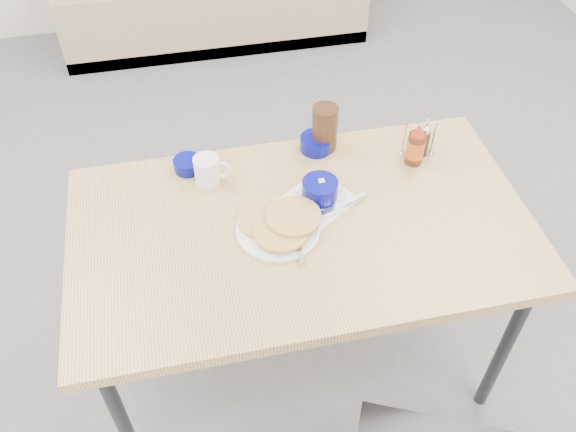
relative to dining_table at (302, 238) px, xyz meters
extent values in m
plane|color=slate|center=(0.00, -0.25, -0.70)|extent=(6.00, 6.00, 0.00)
cube|color=tan|center=(0.00, 2.47, -0.47)|extent=(1.90, 0.55, 0.45)
cube|color=#2D2D33|center=(0.00, 2.47, -0.66)|extent=(1.90, 0.55, 0.08)
cube|color=tan|center=(0.00, 0.00, 0.04)|extent=(1.40, 0.80, 0.04)
cylinder|color=#2D2D33|center=(-0.62, -0.32, -0.34)|extent=(0.04, 0.04, 0.72)
cylinder|color=#2D2D33|center=(0.62, -0.32, -0.34)|extent=(0.04, 0.04, 0.72)
cylinder|color=#2D2D33|center=(-0.62, 0.32, -0.34)|extent=(0.04, 0.04, 0.72)
cylinder|color=#2D2D33|center=(0.62, 0.32, -0.34)|extent=(0.04, 0.04, 0.72)
cylinder|color=white|center=(-0.08, -0.01, 0.07)|extent=(0.25, 0.25, 0.01)
cylinder|color=#EBB058|center=(-0.10, 0.03, 0.08)|extent=(0.17, 0.17, 0.01)
cylinder|color=#EBB058|center=(-0.07, -0.04, 0.09)|extent=(0.17, 0.17, 0.01)
cylinder|color=#EBB058|center=(-0.03, 0.00, 0.10)|extent=(0.17, 0.17, 0.01)
cube|color=silver|center=(-0.03, -0.10, 0.08)|extent=(0.02, 0.11, 0.00)
cylinder|color=white|center=(-0.25, 0.25, 0.11)|extent=(0.08, 0.08, 0.09)
cylinder|color=black|center=(-0.25, 0.25, 0.15)|extent=(0.07, 0.07, 0.00)
torus|color=white|center=(-0.21, 0.24, 0.11)|extent=(0.07, 0.03, 0.07)
cube|color=white|center=(0.08, 0.09, 0.06)|extent=(0.25, 0.25, 0.00)
cylinder|color=white|center=(0.08, 0.09, 0.07)|extent=(0.17, 0.17, 0.01)
cylinder|color=#050877|center=(0.08, 0.09, 0.11)|extent=(0.11, 0.11, 0.06)
cylinder|color=white|center=(0.08, 0.09, 0.13)|extent=(0.10, 0.10, 0.01)
cube|color=#F4DB60|center=(0.08, 0.10, 0.14)|extent=(0.02, 0.02, 0.01)
cube|color=silver|center=(0.12, 0.04, 0.08)|extent=(0.20, 0.09, 0.01)
cylinder|color=#050877|center=(-0.31, 0.32, 0.08)|extent=(0.09, 0.09, 0.04)
cylinder|color=#050877|center=(0.13, 0.34, 0.09)|extent=(0.11, 0.11, 0.05)
cylinder|color=#382011|center=(0.15, 0.34, 0.14)|extent=(0.10, 0.10, 0.16)
cube|color=silver|center=(0.45, 0.24, 0.06)|extent=(0.12, 0.08, 0.00)
cylinder|color=silver|center=(0.42, 0.21, 0.13)|extent=(0.01, 0.01, 0.12)
cylinder|color=silver|center=(0.50, 0.23, 0.13)|extent=(0.01, 0.01, 0.12)
cylinder|color=silver|center=(0.40, 0.25, 0.13)|extent=(0.01, 0.01, 0.12)
cylinder|color=silver|center=(0.49, 0.27, 0.13)|extent=(0.01, 0.01, 0.12)
cylinder|color=silver|center=(0.43, 0.23, 0.11)|extent=(0.04, 0.04, 0.08)
cylinder|color=#3F3326|center=(0.48, 0.25, 0.11)|extent=(0.04, 0.04, 0.08)
cylinder|color=#47230F|center=(0.43, 0.20, 0.12)|extent=(0.06, 0.06, 0.12)
cylinder|color=orange|center=(0.43, 0.20, 0.12)|extent=(0.06, 0.06, 0.07)
cone|color=red|center=(0.43, 0.20, 0.20)|extent=(0.04, 0.04, 0.04)
camera|label=1|loc=(-0.30, -1.22, 1.42)|focal=38.00mm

